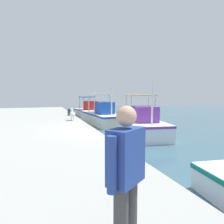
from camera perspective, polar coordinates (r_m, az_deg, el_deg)
The scene contains 6 objects.
fishing_boat_nearest at distance 23.72m, azimuth -6.46°, elevation 0.25°, with size 5.68×2.56×2.83m.
fishing_boat_second at distance 17.75m, azimuth -2.90°, elevation -1.09°, with size 6.38×2.44×3.11m.
fishing_boat_third at distance 12.62m, azimuth 8.35°, elevation -3.65°, with size 4.93×2.92×3.16m.
pelican at distance 14.03m, azimuth -10.87°, elevation -0.63°, with size 0.95×0.38×0.82m.
fisherman_standing at distance 2.33m, azimuth 3.88°, elevation -16.59°, with size 0.46×0.53×1.65m.
mooring_bollard_nearest at distance 17.17m, azimuth -11.77°, elevation -0.07°, with size 0.23×0.23×0.53m, color #333338.
Camera 1 is at (10.15, -2.51, 2.57)m, focal length 33.12 mm.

